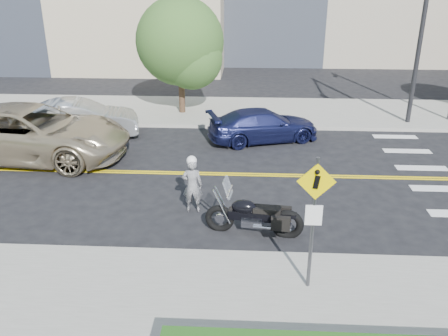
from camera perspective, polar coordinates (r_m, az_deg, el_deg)
ground_plane at (r=16.52m, az=-7.05°, el=-0.58°), size 120.00×120.00×0.00m
sidewalk_near at (r=10.23m, az=-14.41°, el=-17.10°), size 60.00×5.00×0.15m
sidewalk_far at (r=23.49m, az=-3.99°, el=6.88°), size 60.00×5.00×0.15m
traffic_light at (r=21.31m, az=23.70°, el=16.07°), size 0.28×4.50×7.00m
pedestrian_sign at (r=9.83m, az=10.75°, el=-5.24°), size 0.78×0.08×3.00m
motorcyclist at (r=13.55m, az=-3.84°, el=-1.93°), size 0.59×0.39×1.72m
motorcycle at (r=12.43m, az=3.69°, el=-4.78°), size 2.60×1.08×1.53m
suv at (r=18.73m, az=-22.15°, el=3.94°), size 7.30×3.75×1.97m
parked_car_silver at (r=20.52m, az=-17.04°, el=5.61°), size 5.04×2.69×1.58m
parked_car_blue at (r=19.38m, az=4.76°, el=5.16°), size 4.85×3.16×1.31m
tree_far_a at (r=22.40m, az=-5.32°, el=14.93°), size 4.01×4.01×5.48m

